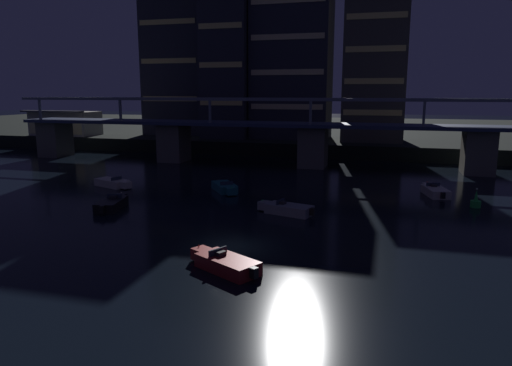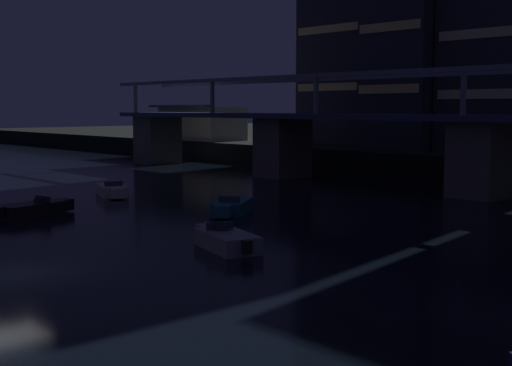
{
  "view_description": "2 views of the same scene",
  "coord_description": "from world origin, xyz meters",
  "px_view_note": "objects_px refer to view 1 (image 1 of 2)",
  "views": [
    {
      "loc": [
        9.57,
        -28.19,
        10.14
      ],
      "look_at": [
        -1.83,
        12.68,
        1.87
      ],
      "focal_mm": 32.72,
      "sensor_mm": 36.0,
      "label": 1
    },
    {
      "loc": [
        26.44,
        -10.93,
        6.52
      ],
      "look_at": [
        -2.72,
        15.49,
        2.28
      ],
      "focal_mm": 49.02,
      "sensor_mm": 36.0,
      "label": 2
    }
  ],
  "objects_px": {
    "tower_east_tall": "(375,65)",
    "speedboat_mid_center": "(435,191)",
    "tower_central": "(292,56)",
    "speedboat_near_center": "(225,263)",
    "waterfront_pavilion": "(65,123)",
    "channel_buoy": "(476,202)",
    "tower_west_low": "(178,43)",
    "speedboat_near_left": "(287,209)",
    "speedboat_mid_right": "(112,204)",
    "speedboat_far_center": "(225,187)",
    "river_bridge": "(313,138)",
    "speedboat_near_right": "(113,183)",
    "tower_west_tall": "(229,47)"
  },
  "relations": [
    {
      "from": "river_bridge",
      "to": "speedboat_near_left",
      "type": "distance_m",
      "value": 26.15
    },
    {
      "from": "waterfront_pavilion",
      "to": "speedboat_far_center",
      "type": "relative_size",
      "value": 2.63
    },
    {
      "from": "tower_west_tall",
      "to": "waterfront_pavilion",
      "type": "relative_size",
      "value": 2.56
    },
    {
      "from": "tower_east_tall",
      "to": "speedboat_far_center",
      "type": "distance_m",
      "value": 40.21
    },
    {
      "from": "speedboat_near_left",
      "to": "speedboat_far_center",
      "type": "distance_m",
      "value": 10.86
    },
    {
      "from": "speedboat_far_center",
      "to": "river_bridge",
      "type": "bearing_deg",
      "value": 71.23
    },
    {
      "from": "speedboat_near_left",
      "to": "speedboat_near_center",
      "type": "relative_size",
      "value": 1.06
    },
    {
      "from": "river_bridge",
      "to": "speedboat_near_left",
      "type": "xyz_separation_m",
      "value": [
        1.78,
        -25.83,
        -3.65
      ]
    },
    {
      "from": "tower_central",
      "to": "speedboat_near_left",
      "type": "bearing_deg",
      "value": -79.06
    },
    {
      "from": "tower_east_tall",
      "to": "speedboat_mid_center",
      "type": "bearing_deg",
      "value": -76.93
    },
    {
      "from": "speedboat_near_left",
      "to": "channel_buoy",
      "type": "distance_m",
      "value": 17.24
    },
    {
      "from": "tower_west_low",
      "to": "speedboat_mid_right",
      "type": "distance_m",
      "value": 54.57
    },
    {
      "from": "tower_west_low",
      "to": "tower_central",
      "type": "distance_m",
      "value": 22.97
    },
    {
      "from": "speedboat_mid_right",
      "to": "speedboat_far_center",
      "type": "relative_size",
      "value": 1.11
    },
    {
      "from": "river_bridge",
      "to": "speedboat_mid_right",
      "type": "bearing_deg",
      "value": -115.84
    },
    {
      "from": "tower_west_tall",
      "to": "speedboat_near_left",
      "type": "xyz_separation_m",
      "value": [
        19.34,
        -42.1,
        -17.49
      ]
    },
    {
      "from": "speedboat_near_left",
      "to": "speedboat_mid_right",
      "type": "bearing_deg",
      "value": -171.67
    },
    {
      "from": "tower_west_low",
      "to": "speedboat_near_center",
      "type": "xyz_separation_m",
      "value": [
        30.19,
        -60.01,
        -18.88
      ]
    },
    {
      "from": "waterfront_pavilion",
      "to": "river_bridge",
      "type": "bearing_deg",
      "value": -13.72
    },
    {
      "from": "speedboat_far_center",
      "to": "speedboat_near_left",
      "type": "bearing_deg",
      "value": -41.82
    },
    {
      "from": "speedboat_near_right",
      "to": "speedboat_mid_center",
      "type": "bearing_deg",
      "value": 8.3
    },
    {
      "from": "waterfront_pavilion",
      "to": "channel_buoy",
      "type": "distance_m",
      "value": 73.4
    },
    {
      "from": "river_bridge",
      "to": "speedboat_near_center",
      "type": "relative_size",
      "value": 18.33
    },
    {
      "from": "river_bridge",
      "to": "tower_west_tall",
      "type": "distance_m",
      "value": 27.65
    },
    {
      "from": "speedboat_near_left",
      "to": "speedboat_mid_right",
      "type": "distance_m",
      "value": 15.55
    },
    {
      "from": "waterfront_pavilion",
      "to": "speedboat_far_center",
      "type": "height_order",
      "value": "waterfront_pavilion"
    },
    {
      "from": "tower_west_low",
      "to": "tower_east_tall",
      "type": "height_order",
      "value": "tower_west_low"
    },
    {
      "from": "river_bridge",
      "to": "tower_central",
      "type": "distance_m",
      "value": 22.52
    },
    {
      "from": "speedboat_near_center",
      "to": "tower_central",
      "type": "bearing_deg",
      "value": 97.6
    },
    {
      "from": "speedboat_near_right",
      "to": "speedboat_mid_center",
      "type": "distance_m",
      "value": 33.84
    },
    {
      "from": "waterfront_pavilion",
      "to": "tower_east_tall",
      "type": "bearing_deg",
      "value": 4.72
    },
    {
      "from": "tower_west_tall",
      "to": "speedboat_near_left",
      "type": "height_order",
      "value": "tower_west_tall"
    },
    {
      "from": "speedboat_near_right",
      "to": "speedboat_near_left",
      "type": "bearing_deg",
      "value": -16.84
    },
    {
      "from": "speedboat_near_right",
      "to": "speedboat_mid_right",
      "type": "relative_size",
      "value": 0.98
    },
    {
      "from": "tower_west_low",
      "to": "tower_east_tall",
      "type": "distance_m",
      "value": 37.09
    },
    {
      "from": "tower_west_tall",
      "to": "speedboat_far_center",
      "type": "height_order",
      "value": "tower_west_tall"
    },
    {
      "from": "waterfront_pavilion",
      "to": "speedboat_mid_right",
      "type": "relative_size",
      "value": 2.38
    },
    {
      "from": "river_bridge",
      "to": "tower_central",
      "type": "height_order",
      "value": "tower_central"
    },
    {
      "from": "tower_central",
      "to": "speedboat_mid_center",
      "type": "xyz_separation_m",
      "value": [
        21.2,
        -32.37,
        -15.91
      ]
    },
    {
      "from": "speedboat_near_left",
      "to": "speedboat_mid_right",
      "type": "relative_size",
      "value": 0.99
    },
    {
      "from": "tower_west_low",
      "to": "channel_buoy",
      "type": "bearing_deg",
      "value": -40.31
    },
    {
      "from": "channel_buoy",
      "to": "tower_east_tall",
      "type": "bearing_deg",
      "value": 106.15
    },
    {
      "from": "speedboat_mid_center",
      "to": "speedboat_near_right",
      "type": "bearing_deg",
      "value": -171.7
    },
    {
      "from": "tower_east_tall",
      "to": "speedboat_far_center",
      "type": "relative_size",
      "value": 5.24
    },
    {
      "from": "speedboat_near_left",
      "to": "speedboat_near_right",
      "type": "height_order",
      "value": "same"
    },
    {
      "from": "tower_west_tall",
      "to": "speedboat_near_left",
      "type": "relative_size",
      "value": 6.13
    },
    {
      "from": "river_bridge",
      "to": "tower_west_tall",
      "type": "bearing_deg",
      "value": 137.18
    },
    {
      "from": "speedboat_far_center",
      "to": "speedboat_near_center",
      "type": "bearing_deg",
      "value": -70.65
    },
    {
      "from": "tower_central",
      "to": "speedboat_mid_center",
      "type": "distance_m",
      "value": 41.84
    },
    {
      "from": "tower_central",
      "to": "speedboat_near_center",
      "type": "relative_size",
      "value": 5.85
    }
  ]
}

